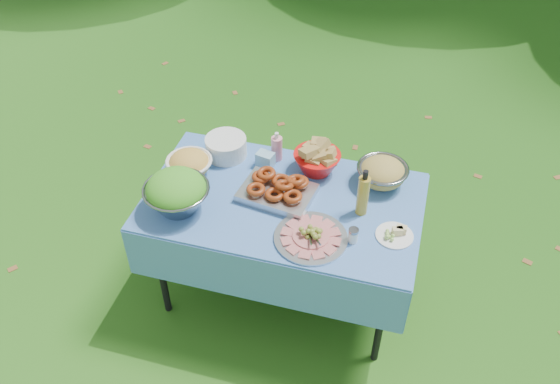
# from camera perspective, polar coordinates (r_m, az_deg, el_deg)

# --- Properties ---
(ground) EXTENTS (80.00, 80.00, 0.00)m
(ground) POSITION_cam_1_polar(r_m,az_deg,el_deg) (3.71, 0.23, -9.42)
(ground) COLOR #093309
(ground) RESTS_ON ground
(picnic_table) EXTENTS (1.46, 0.86, 0.76)m
(picnic_table) POSITION_cam_1_polar(r_m,az_deg,el_deg) (3.42, 0.25, -5.45)
(picnic_table) COLOR #84AFFF
(picnic_table) RESTS_ON ground
(salad_bowl) EXTENTS (0.43, 0.43, 0.22)m
(salad_bowl) POSITION_cam_1_polar(r_m,az_deg,el_deg) (3.07, -9.94, -0.03)
(salad_bowl) COLOR gray
(salad_bowl) RESTS_ON picnic_table
(pasta_bowl_white) EXTENTS (0.27, 0.27, 0.14)m
(pasta_bowl_white) POSITION_cam_1_polar(r_m,az_deg,el_deg) (3.31, -8.73, 2.72)
(pasta_bowl_white) COLOR white
(pasta_bowl_white) RESTS_ON picnic_table
(plate_stack) EXTENTS (0.24, 0.24, 0.12)m
(plate_stack) POSITION_cam_1_polar(r_m,az_deg,el_deg) (3.42, -5.22, 4.36)
(plate_stack) COLOR white
(plate_stack) RESTS_ON picnic_table
(wipes_box) EXTENTS (0.11, 0.09, 0.09)m
(wipes_box) POSITION_cam_1_polar(r_m,az_deg,el_deg) (3.34, -1.42, 3.14)
(wipes_box) COLOR #85BCD6
(wipes_box) RESTS_ON picnic_table
(sanitizer_bottle) EXTENTS (0.07, 0.07, 0.18)m
(sanitizer_bottle) POSITION_cam_1_polar(r_m,az_deg,el_deg) (3.36, -0.31, 4.44)
(sanitizer_bottle) COLOR pink
(sanitizer_bottle) RESTS_ON picnic_table
(bread_bowl) EXTENTS (0.30, 0.30, 0.18)m
(bread_bowl) POSITION_cam_1_polar(r_m,az_deg,el_deg) (3.28, 3.59, 3.27)
(bread_bowl) COLOR red
(bread_bowl) RESTS_ON picnic_table
(pasta_bowl_steel) EXTENTS (0.31, 0.31, 0.15)m
(pasta_bowl_steel) POSITION_cam_1_polar(r_m,az_deg,el_deg) (3.25, 9.83, 1.88)
(pasta_bowl_steel) COLOR gray
(pasta_bowl_steel) RESTS_ON picnic_table
(fried_tray) EXTENTS (0.42, 0.32, 0.09)m
(fried_tray) POSITION_cam_1_polar(r_m,az_deg,el_deg) (3.14, -0.28, 0.20)
(fried_tray) COLOR #B0B0B4
(fried_tray) RESTS_ON picnic_table
(charcuterie_platter) EXTENTS (0.43, 0.43, 0.08)m
(charcuterie_platter) POSITION_cam_1_polar(r_m,az_deg,el_deg) (2.92, 3.00, -3.94)
(charcuterie_platter) COLOR #B8BCC0
(charcuterie_platter) RESTS_ON picnic_table
(oil_bottle) EXTENTS (0.08, 0.08, 0.28)m
(oil_bottle) POSITION_cam_1_polar(r_m,az_deg,el_deg) (3.02, 8.02, -0.02)
(oil_bottle) COLOR #B19129
(oil_bottle) RESTS_ON picnic_table
(cheese_plate) EXTENTS (0.23, 0.23, 0.05)m
(cheese_plate) POSITION_cam_1_polar(r_m,az_deg,el_deg) (3.00, 11.00, -3.85)
(cheese_plate) COLOR white
(cheese_plate) RESTS_ON picnic_table
(shaker) EXTENTS (0.06, 0.06, 0.08)m
(shaker) POSITION_cam_1_polar(r_m,az_deg,el_deg) (2.93, 7.06, -4.16)
(shaker) COLOR white
(shaker) RESTS_ON picnic_table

